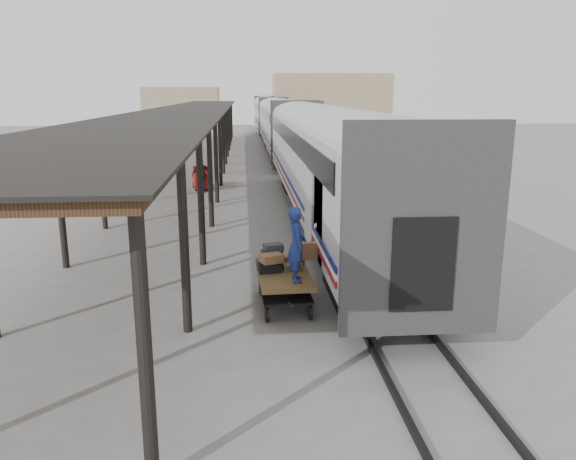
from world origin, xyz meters
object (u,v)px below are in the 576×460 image
(baggage_cart, at_px, (284,281))
(luggage_tug, at_px, (201,179))
(porter, at_px, (296,244))
(pedestrian, at_px, (202,175))

(baggage_cart, distance_m, luggage_tug, 17.86)
(luggage_tug, relative_size, porter, 0.86)
(baggage_cart, relative_size, porter, 1.40)
(luggage_tug, bearing_deg, baggage_cart, -90.95)
(luggage_tug, xyz_separation_m, pedestrian, (0.10, -1.11, 0.36))
(luggage_tug, bearing_deg, porter, -90.55)
(baggage_cart, xyz_separation_m, luggage_tug, (-3.24, 17.56, -0.09))
(luggage_tug, distance_m, pedestrian, 1.17)
(baggage_cart, relative_size, luggage_tug, 1.63)
(baggage_cart, bearing_deg, porter, -71.43)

